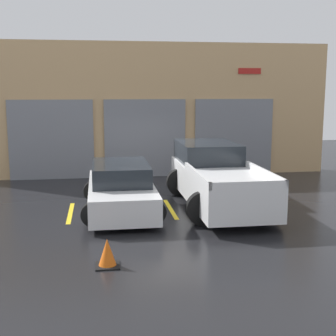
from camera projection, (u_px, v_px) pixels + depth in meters
ground_plane at (161, 193)px, 15.30m from camera, size 28.00×28.00×0.00m
shophouse_building at (149, 111)px, 18.08m from camera, size 14.13×0.68×5.11m
pickup_truck at (216, 177)px, 13.60m from camera, size 2.53×5.37×1.71m
sedan_white at (121, 189)px, 12.96m from camera, size 2.14×4.34×1.34m
parking_stripe_far_left at (70, 213)px, 12.84m from camera, size 0.12×2.20×0.01m
parking_stripe_left at (171, 209)px, 13.24m from camera, size 0.12×2.20×0.01m
parking_stripe_centre at (265, 205)px, 13.65m from camera, size 0.12×2.20×0.01m
traffic_cone at (107, 254)px, 8.96m from camera, size 0.47×0.47×0.55m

